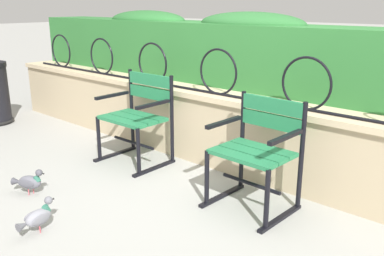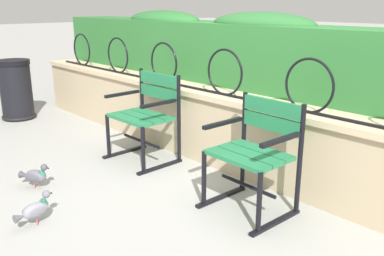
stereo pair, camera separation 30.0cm
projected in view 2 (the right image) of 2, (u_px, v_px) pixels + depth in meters
The scene contains 9 objects.
ground_plane at pixel (185, 195), 3.38m from camera, with size 60.00×60.00×0.00m, color #9E9E99.
stone_wall at pixel (248, 135), 3.77m from camera, with size 7.07×0.41×0.68m.
iron_arch_fence at pixel (227, 76), 3.71m from camera, with size 6.53×0.02×0.42m.
hedge_row at pixel (281, 54), 3.88m from camera, with size 6.92×0.56×0.72m.
park_chair_left at pixel (147, 113), 4.05m from camera, with size 0.62×0.53×0.85m.
park_chair_right at pixel (256, 151), 3.05m from camera, with size 0.59×0.54×0.82m.
pigeon_near_chairs at pixel (35, 175), 3.49m from camera, with size 0.27×0.19×0.22m.
pigeon_far_side at pixel (35, 210), 2.90m from camera, with size 0.12×0.29×0.22m.
trash_bin at pixel (16, 91), 5.53m from camera, with size 0.44×0.44×0.78m.
Camera 2 is at (2.30, -2.05, 1.49)m, focal length 39.31 mm.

